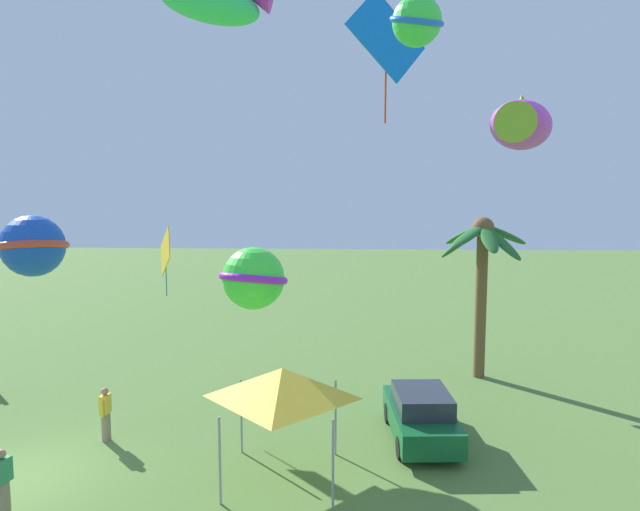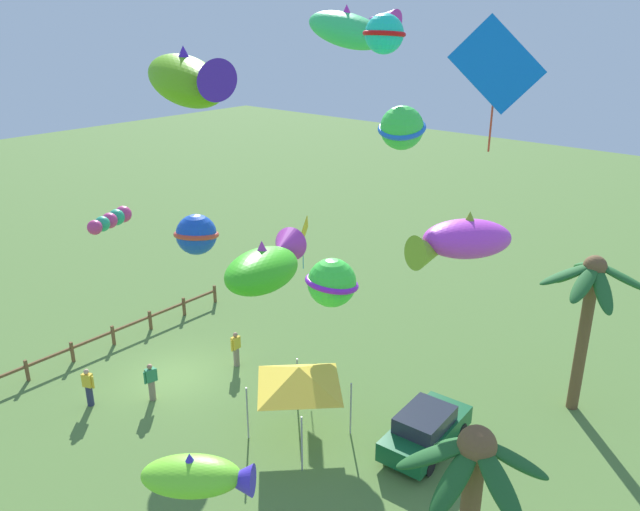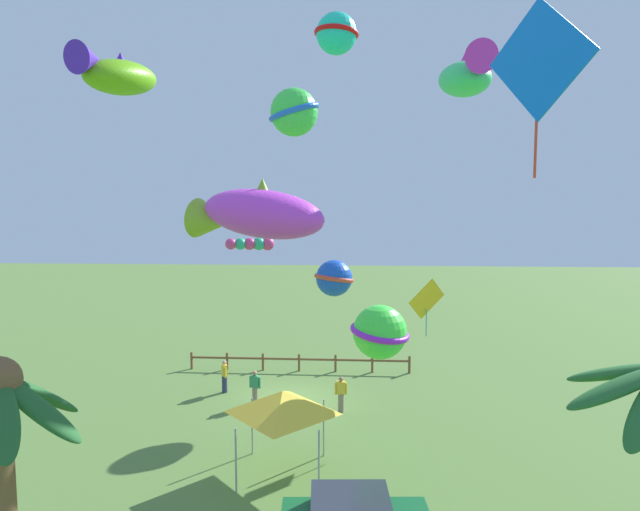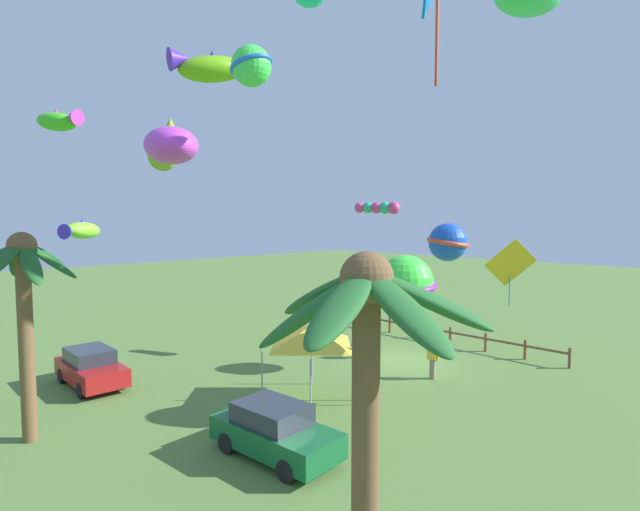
{
  "view_description": "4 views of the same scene",
  "coord_description": "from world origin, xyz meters",
  "px_view_note": "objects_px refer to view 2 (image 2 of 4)",
  "views": [
    {
      "loc": [
        12.83,
        8.27,
        7.13
      ],
      "look_at": [
        -1.6,
        7.55,
        5.55
      ],
      "focal_mm": 31.26,
      "sensor_mm": 36.0,
      "label": 1
    },
    {
      "loc": [
        13.38,
        19.61,
        14.23
      ],
      "look_at": [
        -1.53,
        6.77,
        6.71
      ],
      "focal_mm": 35.47,
      "sensor_mm": 36.0,
      "label": 2
    },
    {
      "loc": [
        -2.81,
        23.04,
        8.8
      ],
      "look_at": [
        -1.77,
        6.67,
        7.38
      ],
      "focal_mm": 28.6,
      "sensor_mm": 36.0,
      "label": 3
    },
    {
      "loc": [
        -13.47,
        19.22,
        6.76
      ],
      "look_at": [
        -1.77,
        7.46,
        5.53
      ],
      "focal_mm": 27.82,
      "sensor_mm": 36.0,
      "label": 4
    }
  ],
  "objects_px": {
    "kite_ball_9": "(402,128)",
    "spectator_0": "(151,382)",
    "kite_ball_8": "(196,234)",
    "kite_fish_7": "(198,476)",
    "kite_fish_4": "(188,79)",
    "kite_fish_5": "(463,240)",
    "kite_ball_1": "(332,283)",
    "parked_car_0": "(426,429)",
    "kite_diamond_10": "(303,236)",
    "kite_ball_0": "(384,34)",
    "palm_tree_0": "(590,294)",
    "kite_diamond_3": "(496,67)",
    "palm_tree_1": "(471,496)",
    "kite_tube_11": "(111,220)",
    "spectator_2": "(236,349)",
    "spectator_1": "(89,387)",
    "kite_fish_6": "(351,28)",
    "festival_tent": "(299,376)",
    "kite_fish_2": "(266,266)"
  },
  "relations": [
    {
      "from": "kite_fish_2",
      "to": "parked_car_0",
      "type": "bearing_deg",
      "value": -166.49
    },
    {
      "from": "spectator_0",
      "to": "kite_ball_0",
      "type": "bearing_deg",
      "value": 116.71
    },
    {
      "from": "parked_car_0",
      "to": "kite_ball_1",
      "type": "xyz_separation_m",
      "value": [
        -0.89,
        -5.02,
        3.85
      ]
    },
    {
      "from": "palm_tree_1",
      "to": "kite_fish_4",
      "type": "height_order",
      "value": "kite_fish_4"
    },
    {
      "from": "kite_diamond_3",
      "to": "kite_tube_11",
      "type": "xyz_separation_m",
      "value": [
        9.3,
        -9.86,
        -5.27
      ]
    },
    {
      "from": "kite_ball_0",
      "to": "kite_fish_7",
      "type": "relative_size",
      "value": 0.65
    },
    {
      "from": "palm_tree_1",
      "to": "kite_ball_1",
      "type": "distance_m",
      "value": 11.88
    },
    {
      "from": "spectator_0",
      "to": "kite_ball_0",
      "type": "relative_size",
      "value": 1.12
    },
    {
      "from": "parked_car_0",
      "to": "kite_fish_4",
      "type": "xyz_separation_m",
      "value": [
        7.14,
        -2.58,
        12.13
      ]
    },
    {
      "from": "palm_tree_0",
      "to": "spectator_1",
      "type": "xyz_separation_m",
      "value": [
        12.09,
        -14.23,
        -3.97
      ]
    },
    {
      "from": "kite_diamond_10",
      "to": "kite_tube_11",
      "type": "relative_size",
      "value": 1.13
    },
    {
      "from": "kite_diamond_10",
      "to": "kite_ball_0",
      "type": "bearing_deg",
      "value": 61.27
    },
    {
      "from": "kite_fish_7",
      "to": "kite_ball_8",
      "type": "bearing_deg",
      "value": -128.64
    },
    {
      "from": "kite_fish_4",
      "to": "kite_fish_5",
      "type": "xyz_separation_m",
      "value": [
        -5.0,
        4.48,
        -4.13
      ]
    },
    {
      "from": "spectator_1",
      "to": "kite_diamond_10",
      "type": "height_order",
      "value": "kite_diamond_10"
    },
    {
      "from": "kite_ball_0",
      "to": "kite_ball_8",
      "type": "distance_m",
      "value": 11.94
    },
    {
      "from": "spectator_1",
      "to": "kite_fish_4",
      "type": "height_order",
      "value": "kite_fish_4"
    },
    {
      "from": "palm_tree_1",
      "to": "spectator_2",
      "type": "xyz_separation_m",
      "value": [
        -5.51,
        -13.76,
        -3.84
      ]
    },
    {
      "from": "kite_ball_9",
      "to": "spectator_0",
      "type": "bearing_deg",
      "value": -72.59
    },
    {
      "from": "palm_tree_0",
      "to": "spectator_1",
      "type": "height_order",
      "value": "palm_tree_0"
    },
    {
      "from": "kite_fish_4",
      "to": "kite_tube_11",
      "type": "relative_size",
      "value": 1.61
    },
    {
      "from": "kite_fish_4",
      "to": "kite_fish_7",
      "type": "relative_size",
      "value": 1.59
    },
    {
      "from": "kite_ball_1",
      "to": "kite_ball_8",
      "type": "distance_m",
      "value": 6.17
    },
    {
      "from": "palm_tree_1",
      "to": "kite_fish_6",
      "type": "height_order",
      "value": "kite_fish_6"
    },
    {
      "from": "kite_ball_1",
      "to": "kite_fish_7",
      "type": "bearing_deg",
      "value": 28.88
    },
    {
      "from": "kite_fish_5",
      "to": "kite_tube_11",
      "type": "relative_size",
      "value": 1.58
    },
    {
      "from": "kite_ball_9",
      "to": "festival_tent",
      "type": "bearing_deg",
      "value": -76.29
    },
    {
      "from": "spectator_0",
      "to": "kite_ball_8",
      "type": "bearing_deg",
      "value": -162.88
    },
    {
      "from": "festival_tent",
      "to": "kite_fish_7",
      "type": "distance_m",
      "value": 10.43
    },
    {
      "from": "kite_ball_9",
      "to": "spectator_2",
      "type": "bearing_deg",
      "value": -96.86
    },
    {
      "from": "kite_ball_1",
      "to": "kite_fish_2",
      "type": "distance_m",
      "value": 14.12
    },
    {
      "from": "palm_tree_1",
      "to": "spectator_0",
      "type": "relative_size",
      "value": 4.01
    },
    {
      "from": "kite_ball_1",
      "to": "kite_ball_9",
      "type": "height_order",
      "value": "kite_ball_9"
    },
    {
      "from": "spectator_0",
      "to": "spectator_2",
      "type": "relative_size",
      "value": 1.0
    },
    {
      "from": "kite_tube_11",
      "to": "spectator_2",
      "type": "bearing_deg",
      "value": 159.44
    },
    {
      "from": "kite_diamond_10",
      "to": "kite_tube_11",
      "type": "distance_m",
      "value": 8.34
    },
    {
      "from": "kite_ball_9",
      "to": "palm_tree_0",
      "type": "bearing_deg",
      "value": 154.66
    },
    {
      "from": "spectator_0",
      "to": "festival_tent",
      "type": "xyz_separation_m",
      "value": [
        -2.09,
        5.95,
        1.65
      ]
    },
    {
      "from": "palm_tree_0",
      "to": "kite_diamond_3",
      "type": "relative_size",
      "value": 1.36
    },
    {
      "from": "palm_tree_0",
      "to": "kite_diamond_10",
      "type": "bearing_deg",
      "value": -76.07
    },
    {
      "from": "kite_fish_6",
      "to": "kite_diamond_10",
      "type": "height_order",
      "value": "kite_fish_6"
    },
    {
      "from": "spectator_0",
      "to": "kite_ball_0",
      "type": "xyz_separation_m",
      "value": [
        -3.91,
        7.78,
        12.9
      ]
    },
    {
      "from": "palm_tree_0",
      "to": "kite_fish_7",
      "type": "height_order",
      "value": "kite_fish_7"
    },
    {
      "from": "palm_tree_1",
      "to": "kite_ball_9",
      "type": "distance_m",
      "value": 9.53
    },
    {
      "from": "festival_tent",
      "to": "kite_fish_2",
      "type": "relative_size",
      "value": 1.25
    },
    {
      "from": "kite_fish_5",
      "to": "spectator_1",
      "type": "bearing_deg",
      "value": -72.56
    },
    {
      "from": "kite_fish_2",
      "to": "kite_ball_1",
      "type": "bearing_deg",
      "value": -145.19
    },
    {
      "from": "kite_ball_8",
      "to": "kite_ball_9",
      "type": "relative_size",
      "value": 1.47
    },
    {
      "from": "festival_tent",
      "to": "palm_tree_0",
      "type": "bearing_deg",
      "value": 140.5
    },
    {
      "from": "spectator_2",
      "to": "kite_ball_8",
      "type": "height_order",
      "value": "kite_ball_8"
    }
  ]
}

